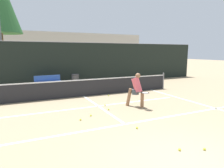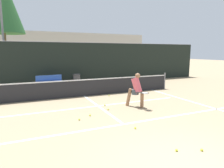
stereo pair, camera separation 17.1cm
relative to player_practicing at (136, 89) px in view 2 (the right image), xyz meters
The scene contains 22 objects.
court_baseline_near 2.45m from the player_practicing, 131.08° to the right, with size 11.00×0.10×0.01m, color white.
court_service_line 1.90m from the player_practicing, 152.20° to the left, with size 8.25×0.10×0.01m, color white.
court_center_mark 1.84m from the player_practicing, 156.90° to the left, with size 0.10×4.78×0.01m, color white.
court_sideline_right 3.17m from the player_practicing, 12.21° to the left, with size 0.10×5.78×0.01m, color white.
net 3.41m from the player_practicing, 116.56° to the left, with size 11.09×0.09×1.07m.
fence_back 7.62m from the player_practicing, 101.55° to the left, with size 24.00×0.06×3.15m.
player_practicing is the anchor object (origin of this frame).
tennis_ball_scattered_0 2.46m from the player_practicing, 169.35° to the right, with size 0.07×0.07×0.07m, color #D1E033.
tennis_ball_scattered_1 2.64m from the player_practicing, 95.65° to the left, with size 0.07×0.07×0.07m, color #D1E033.
tennis_ball_scattered_3 2.76m from the player_practicing, 121.09° to the right, with size 0.07×0.07×0.07m, color #D1E033.
tennis_ball_scattered_4 1.29m from the player_practicing, 81.06° to the left, with size 0.07×0.07×0.07m, color #D1E033.
tennis_ball_scattered_6 3.00m from the player_practicing, 165.22° to the right, with size 0.07×0.07×0.07m, color #D1E033.
tennis_ball_scattered_7 4.19m from the player_practicing, 106.54° to the right, with size 0.07×0.07×0.07m, color #D1E033.
tennis_ball_scattered_8 4.30m from the player_practicing, 98.00° to the right, with size 0.07×0.07×0.07m, color #D1E033.
tennis_ball_scattered_9 1.57m from the player_practicing, behind, with size 0.07×0.07×0.07m, color #D1E033.
tennis_ball_scattered_11 1.62m from the player_practicing, 149.86° to the left, with size 0.07×0.07×0.07m, color #D1E033.
courtside_bench 7.18m from the player_practicing, 114.42° to the left, with size 1.79×0.60×0.86m.
trash_bin 6.80m from the player_practicing, 98.71° to the left, with size 0.55×0.55×0.84m.
parked_car 11.91m from the player_practicing, 112.93° to the left, with size 1.83×4.64×1.53m.
floodlight_mast 12.87m from the player_practicing, 118.53° to the left, with size 1.10×0.24×7.37m.
tree_west 16.15m from the player_practicing, 113.52° to the left, with size 3.71×3.71×9.88m.
building_far 27.06m from the player_practicing, 93.22° to the left, with size 36.00×2.40×5.59m, color #B2ADA3.
Camera 2 is at (-2.99, -2.84, 2.44)m, focal length 32.00 mm.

